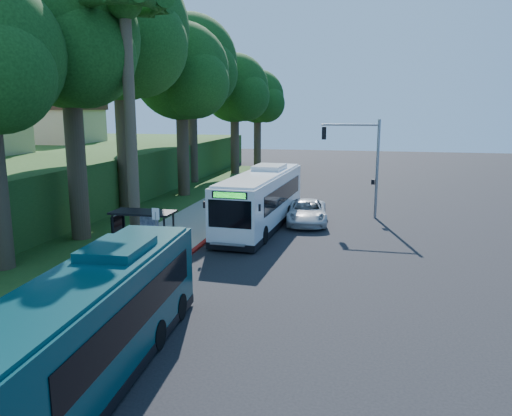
% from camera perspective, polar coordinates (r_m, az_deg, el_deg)
% --- Properties ---
extents(ground, '(140.00, 140.00, 0.00)m').
position_cam_1_polar(ground, '(27.49, 3.55, -5.01)').
color(ground, black).
rests_on(ground, ground).
extents(sidewalk, '(4.50, 70.00, 0.12)m').
position_cam_1_polar(sidewalk, '(29.46, -10.64, -3.95)').
color(sidewalk, gray).
rests_on(sidewalk, ground).
extents(red_curb, '(0.25, 30.00, 0.13)m').
position_cam_1_polar(red_curb, '(25.06, -9.38, -6.61)').
color(red_curb, maroon).
rests_on(red_curb, ground).
extents(grass_verge, '(8.00, 70.00, 0.06)m').
position_cam_1_polar(grass_verge, '(36.28, -15.84, -1.37)').
color(grass_verge, '#234719').
rests_on(grass_verge, ground).
extents(bus_shelter, '(3.20, 1.51, 2.55)m').
position_cam_1_polar(bus_shelter, '(26.50, -13.11, -1.87)').
color(bus_shelter, black).
rests_on(bus_shelter, ground).
extents(stop_sign_pole, '(0.35, 0.06, 3.17)m').
position_cam_1_polar(stop_sign_pole, '(23.78, -11.33, -2.60)').
color(stop_sign_pole, gray).
rests_on(stop_sign_pole, ground).
extents(traffic_signal_pole, '(4.10, 0.30, 7.00)m').
position_cam_1_polar(traffic_signal_pole, '(36.22, 12.13, 5.83)').
color(traffic_signal_pole, gray).
rests_on(traffic_signal_pole, ground).
extents(palm_tree, '(4.20, 4.20, 14.40)m').
position_cam_1_polar(palm_tree, '(27.88, -14.72, 20.59)').
color(palm_tree, '#4C3F2D').
rests_on(palm_tree, ground).
extents(hillside_backdrop, '(24.00, 60.00, 8.80)m').
position_cam_1_polar(hillside_backdrop, '(51.44, -23.76, 4.43)').
color(hillside_backdrop, '#234719').
rests_on(hillside_backdrop, ground).
extents(tree_0, '(8.40, 8.00, 15.70)m').
position_cam_1_polar(tree_0, '(31.04, -20.53, 17.07)').
color(tree_0, '#382B1E').
rests_on(tree_0, ground).
extents(tree_1, '(10.50, 10.00, 18.26)m').
position_cam_1_polar(tree_1, '(38.61, -15.21, 18.37)').
color(tree_1, '#382B1E').
rests_on(tree_1, ground).
extents(tree_2, '(8.82, 8.40, 15.12)m').
position_cam_1_polar(tree_2, '(45.08, -8.46, 14.67)').
color(tree_2, '#382B1E').
rests_on(tree_2, ground).
extents(tree_3, '(10.08, 9.60, 17.28)m').
position_cam_1_polar(tree_3, '(53.36, -7.39, 15.76)').
color(tree_3, '#382B1E').
rests_on(tree_3, ground).
extents(tree_4, '(8.40, 8.00, 14.14)m').
position_cam_1_polar(tree_4, '(60.13, -2.39, 13.17)').
color(tree_4, '#382B1E').
rests_on(tree_4, ground).
extents(tree_5, '(7.35, 7.00, 12.86)m').
position_cam_1_polar(tree_5, '(67.65, 0.23, 12.32)').
color(tree_5, '#382B1E').
rests_on(tree_5, ground).
extents(white_bus, '(3.48, 13.18, 3.89)m').
position_cam_1_polar(white_bus, '(32.95, 0.66, 1.13)').
color(white_bus, white).
rests_on(white_bus, ground).
extents(teal_bus, '(3.32, 12.02, 3.54)m').
position_cam_1_polar(teal_bus, '(15.23, -18.17, -12.34)').
color(teal_bus, '#0A363C').
rests_on(teal_bus, ground).
extents(pickup, '(3.23, 5.92, 1.58)m').
position_cam_1_polar(pickup, '(34.23, 5.85, -0.44)').
color(pickup, silver).
rests_on(pickup, ground).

